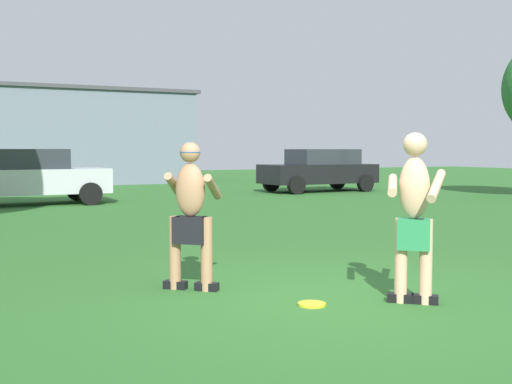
{
  "coord_description": "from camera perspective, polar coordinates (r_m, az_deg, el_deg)",
  "views": [
    {
      "loc": [
        -3.7,
        -5.54,
        1.56
      ],
      "look_at": [
        -0.27,
        1.26,
        1.06
      ],
      "focal_mm": 45.06,
      "sensor_mm": 36.0,
      "label": 1
    }
  ],
  "objects": [
    {
      "name": "player_in_green",
      "position": [
        6.66,
        13.85,
        -1.91
      ],
      "size": [
        0.8,
        0.76,
        1.73
      ],
      "color": "black",
      "rests_on": "ground_plane"
    },
    {
      "name": "frisbee",
      "position": [
        6.55,
        4.98,
        -9.89
      ],
      "size": [
        0.28,
        0.28,
        0.03
      ],
      "primitive_type": "cylinder",
      "color": "yellow",
      "rests_on": "ground_plane"
    },
    {
      "name": "car_silver_far_end",
      "position": [
        19.26,
        -19.62,
        1.37
      ],
      "size": [
        4.31,
        2.04,
        1.58
      ],
      "color": "silver",
      "rests_on": "ground_plane"
    },
    {
      "name": "ground_plane",
      "position": [
        6.84,
        6.89,
        -9.41
      ],
      "size": [
        80.0,
        80.0,
        0.0
      ],
      "primitive_type": "plane",
      "color": "#2D6628"
    },
    {
      "name": "player_with_cap",
      "position": [
        7.13,
        -5.82,
        -1.54
      ],
      "size": [
        0.73,
        0.8,
        1.65
      ],
      "color": "black",
      "rests_on": "ground_plane"
    },
    {
      "name": "outbuilding_behind_lot",
      "position": [
        31.43,
        -15.59,
        4.74
      ],
      "size": [
        10.21,
        5.82,
        4.32
      ],
      "color": "slate",
      "rests_on": "ground_plane"
    },
    {
      "name": "car_black_near_post",
      "position": [
        24.07,
        5.65,
        2.0
      ],
      "size": [
        4.34,
        2.1,
        1.58
      ],
      "color": "black",
      "rests_on": "ground_plane"
    }
  ]
}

